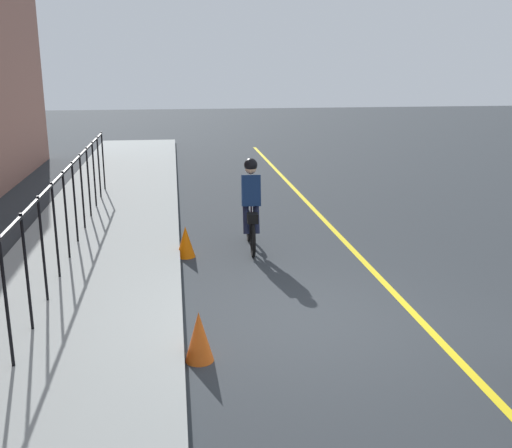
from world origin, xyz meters
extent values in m
plane|color=#2D3136|center=(0.00, 0.00, 0.00)|extent=(80.00, 80.00, 0.00)
cube|color=yellow|center=(0.00, -1.60, 0.00)|extent=(36.00, 0.12, 0.01)
cube|color=gray|center=(0.00, 3.40, 0.07)|extent=(40.00, 3.20, 0.15)
cylinder|color=black|center=(-1.04, 3.80, 0.95)|extent=(0.04, 0.04, 1.60)
cylinder|color=black|center=(-0.02, 3.80, 0.95)|extent=(0.04, 0.04, 1.60)
cylinder|color=black|center=(1.00, 3.80, 0.95)|extent=(0.04, 0.04, 1.60)
cylinder|color=black|center=(2.02, 3.80, 0.95)|extent=(0.04, 0.04, 1.60)
cylinder|color=black|center=(3.04, 3.80, 0.95)|extent=(0.04, 0.04, 1.60)
cylinder|color=black|center=(4.06, 3.80, 0.95)|extent=(0.04, 0.04, 1.60)
cylinder|color=black|center=(5.08, 3.80, 0.95)|extent=(0.04, 0.04, 1.60)
cylinder|color=black|center=(6.10, 3.80, 0.95)|extent=(0.04, 0.04, 1.60)
cylinder|color=black|center=(7.11, 3.80, 0.95)|extent=(0.04, 0.04, 1.60)
cylinder|color=black|center=(8.13, 3.80, 0.95)|extent=(0.04, 0.04, 1.60)
cylinder|color=black|center=(9.15, 3.80, 0.95)|extent=(0.04, 0.04, 1.60)
cube|color=black|center=(1.00, 3.80, 1.70)|extent=(16.31, 0.04, 0.04)
torus|color=black|center=(4.13, 0.37, 0.33)|extent=(0.66, 0.09, 0.66)
torus|color=black|center=(3.08, 0.42, 0.33)|extent=(0.66, 0.09, 0.66)
cube|color=black|center=(3.60, 0.39, 0.58)|extent=(0.93, 0.08, 0.24)
cylinder|color=black|center=(3.45, 0.40, 0.73)|extent=(0.03, 0.03, 0.35)
cube|color=#11254D|center=(3.50, 0.40, 1.21)|extent=(0.36, 0.37, 0.63)
sphere|color=tan|center=(3.55, 0.40, 1.62)|extent=(0.22, 0.22, 0.22)
sphere|color=black|center=(3.55, 0.40, 1.70)|extent=(0.26, 0.26, 0.26)
cylinder|color=#191E38|center=(3.49, 0.50, 0.68)|extent=(0.34, 0.13, 0.65)
cylinder|color=#191E38|center=(3.48, 0.30, 0.68)|extent=(0.34, 0.13, 0.65)
cube|color=black|center=(3.13, 0.41, 0.75)|extent=(0.25, 0.21, 0.18)
cone|color=#ED6104|center=(3.25, 1.68, 0.30)|extent=(0.36, 0.36, 0.60)
cone|color=orange|center=(-0.92, 1.61, 0.33)|extent=(0.36, 0.36, 0.65)
camera|label=1|loc=(-7.76, 1.83, 3.62)|focal=42.22mm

